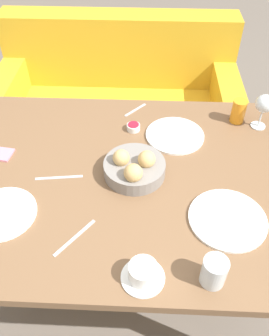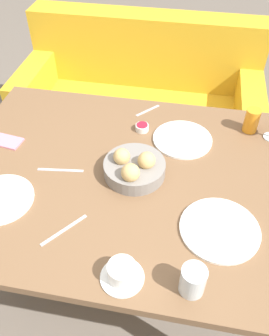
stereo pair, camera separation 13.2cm
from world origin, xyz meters
name	(u,v)px [view 2 (the right image)]	position (x,y,z in m)	size (l,w,h in m)	color
ground_plane	(125,272)	(0.00, 0.00, 0.00)	(10.00, 10.00, 0.00)	#6B6056
dining_table	(122,190)	(0.00, 0.00, 0.64)	(1.32, 1.01, 0.73)	brown
couch	(140,109)	(-0.10, 1.03, 0.31)	(1.47, 0.70, 0.86)	gold
bread_basket	(134,167)	(0.05, 0.00, 0.77)	(0.23, 0.23, 0.11)	gray
plate_near_left	(1,199)	(-0.39, -0.21, 0.74)	(0.23, 0.23, 0.01)	white
plate_near_right	(220,229)	(0.37, -0.19, 0.74)	(0.26, 0.26, 0.01)	white
plate_far_center	(182,139)	(0.21, 0.24, 0.74)	(0.25, 0.25, 0.01)	white
juice_glass	(252,120)	(0.49, 0.36, 0.78)	(0.06, 0.06, 0.10)	orange
water_tumbler	(193,280)	(0.29, -0.42, 0.78)	(0.07, 0.07, 0.10)	silver
coffee_cup	(122,273)	(0.09, -0.42, 0.76)	(0.13, 0.13, 0.06)	white
jam_bowl_berry	(142,127)	(0.03, 0.28, 0.75)	(0.06, 0.06, 0.03)	white
fork_silver	(64,230)	(-0.13, -0.29, 0.73)	(0.12, 0.15, 0.00)	#B7B7BC
knife_silver	(61,170)	(-0.23, -0.03, 0.73)	(0.18, 0.03, 0.00)	#B7B7BC
spoon_coffee	(148,110)	(0.03, 0.42, 0.73)	(0.10, 0.11, 0.00)	#B7B7BC
cell_phone	(4,141)	(-0.52, 0.10, 0.74)	(0.16, 0.09, 0.01)	pink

